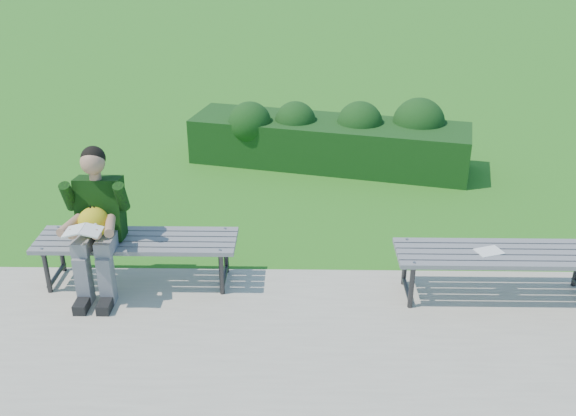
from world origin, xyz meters
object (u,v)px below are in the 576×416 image
(hedge, at_px, (334,137))
(seated_boy, at_px, (96,219))
(paper_sheet, at_px, (489,251))
(bench_left, at_px, (137,244))
(bench_right, at_px, (500,257))

(hedge, bearing_deg, seated_boy, -124.79)
(paper_sheet, bearing_deg, hedge, 109.69)
(bench_left, distance_m, paper_sheet, 3.12)
(paper_sheet, bearing_deg, seated_boy, 178.49)
(seated_boy, bearing_deg, paper_sheet, -1.51)
(seated_boy, bearing_deg, bench_left, 18.20)
(bench_right, height_order, paper_sheet, bench_right)
(bench_left, height_order, paper_sheet, bench_left)
(hedge, height_order, bench_right, hedge)
(bench_right, distance_m, seated_boy, 3.53)
(bench_left, xyz_separation_m, seated_boy, (-0.30, -0.10, 0.30))
(bench_left, height_order, bench_right, same)
(hedge, bearing_deg, bench_left, -121.82)
(hedge, height_order, seated_boy, seated_boy)
(bench_right, bearing_deg, seated_boy, 178.54)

